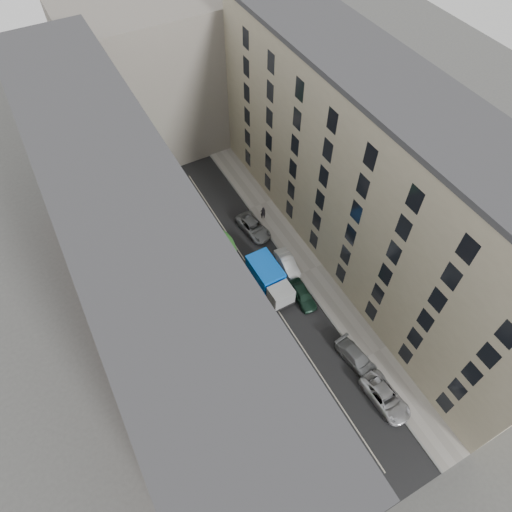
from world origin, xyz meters
TOP-DOWN VIEW (x-y plane):
  - ground at (0.00, 0.00)m, footprint 120.00×120.00m
  - road_surface at (0.00, 0.00)m, footprint 8.00×44.00m
  - sidewalk_left at (-5.50, 0.00)m, footprint 3.00×44.00m
  - sidewalk_right at (5.50, 0.00)m, footprint 3.00×44.00m
  - building_left at (-11.00, 0.00)m, footprint 8.00×44.00m
  - building_right at (11.00, 0.00)m, footprint 8.00×44.00m
  - building_endcap at (0.00, 28.00)m, footprint 18.00×12.00m
  - tarp_truck at (0.60, 0.19)m, footprint 2.52×6.12m
  - car_left_0 at (-3.60, -19.00)m, footprint 1.89×3.96m
  - car_left_1 at (-2.80, -11.40)m, footprint 1.80×4.09m
  - car_left_2 at (-2.80, -5.80)m, footprint 2.28×4.78m
  - car_left_3 at (-2.80, -0.20)m, footprint 2.38×5.26m
  - car_left_4 at (-2.90, 3.40)m, footprint 2.03×3.96m
  - car_left_5 at (-3.60, 9.71)m, footprint 1.85×4.37m
  - car_left_6 at (-2.80, 15.92)m, footprint 2.67×5.48m
  - car_right_0 at (3.60, -15.00)m, footprint 2.54×5.16m
  - car_right_1 at (3.60, -10.80)m, footprint 2.42×4.79m
  - car_right_2 at (2.89, -2.60)m, footprint 1.89×4.12m
  - car_right_3 at (3.60, 1.60)m, footprint 1.73×4.13m
  - car_right_4 at (2.80, 7.80)m, footprint 2.73×5.04m
  - tree_near at (-4.88, -12.86)m, footprint 5.71×5.50m
  - tree_mid at (-4.50, 2.24)m, footprint 5.18×4.90m
  - tree_far at (-4.68, 19.89)m, footprint 5.11×4.81m
  - lamp_post at (-5.72, -8.15)m, footprint 0.36×0.36m
  - pedestrian at (4.70, 8.97)m, footprint 0.69×0.52m

SIDE VIEW (x-z plane):
  - ground at x=0.00m, z-range 0.00..0.00m
  - road_surface at x=0.00m, z-range 0.00..0.02m
  - sidewalk_left at x=-5.50m, z-range 0.00..0.15m
  - sidewalk_right at x=5.50m, z-range 0.00..0.15m
  - car_left_4 at x=-2.90m, z-range 0.00..1.29m
  - car_left_0 at x=-3.60m, z-range 0.00..1.30m
  - car_left_1 at x=-2.80m, z-range 0.00..1.31m
  - car_left_2 at x=-2.80m, z-range 0.00..1.31m
  - car_right_3 at x=3.60m, z-range 0.00..1.33m
  - car_right_1 at x=3.60m, z-range 0.00..1.33m
  - car_right_4 at x=2.80m, z-range 0.00..1.34m
  - car_right_2 at x=2.89m, z-range 0.00..1.37m
  - car_left_5 at x=-3.60m, z-range 0.00..1.40m
  - car_right_0 at x=3.60m, z-range 0.00..1.41m
  - car_left_3 at x=-2.80m, z-range 0.00..1.49m
  - car_left_6 at x=-2.80m, z-range 0.00..1.50m
  - pedestrian at x=4.70m, z-range 0.15..1.84m
  - tarp_truck at x=0.60m, z-range 0.14..2.97m
  - lamp_post at x=-5.72m, z-range 0.90..7.53m
  - tree_near at x=-4.88m, z-range 1.37..9.67m
  - tree_far at x=-4.68m, z-range 1.49..9.59m
  - tree_mid at x=-4.50m, z-range 1.82..11.04m
  - building_endcap at x=0.00m, z-range 0.00..18.00m
  - building_left at x=-11.00m, z-range 0.00..20.00m
  - building_right at x=11.00m, z-range 0.00..20.00m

